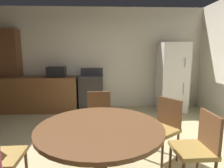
# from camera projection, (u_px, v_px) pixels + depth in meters

# --- Properties ---
(wall_back) EXTENTS (5.76, 0.12, 2.70)m
(wall_back) POSITION_uv_depth(u_px,v_px,m) (102.00, 59.00, 5.11)
(wall_back) COLOR silver
(wall_back) RESTS_ON ground
(kitchen_counter) EXTENTS (1.95, 0.60, 0.90)m
(kitchen_counter) POSITION_uv_depth(u_px,v_px,m) (40.00, 94.00, 4.80)
(kitchen_counter) COLOR brown
(kitchen_counter) RESTS_ON ground
(pantry_column) EXTENTS (0.44, 0.36, 2.10)m
(pantry_column) POSITION_uv_depth(u_px,v_px,m) (12.00, 70.00, 4.85)
(pantry_column) COLOR brown
(pantry_column) RESTS_ON ground
(oven_range) EXTENTS (0.60, 0.60, 1.10)m
(oven_range) POSITION_uv_depth(u_px,v_px,m) (92.00, 93.00, 4.85)
(oven_range) COLOR #2D2B28
(oven_range) RESTS_ON ground
(refrigerator) EXTENTS (0.68, 0.68, 1.76)m
(refrigerator) POSITION_uv_depth(u_px,v_px,m) (172.00, 77.00, 4.81)
(refrigerator) COLOR white
(refrigerator) RESTS_ON ground
(microwave) EXTENTS (0.44, 0.32, 0.26)m
(microwave) POSITION_uv_depth(u_px,v_px,m) (56.00, 72.00, 4.72)
(microwave) COLOR black
(microwave) RESTS_ON kitchen_counter
(dining_table) EXTENTS (1.31, 1.31, 0.76)m
(dining_table) POSITION_uv_depth(u_px,v_px,m) (100.00, 139.00, 1.93)
(dining_table) COLOR brown
(dining_table) RESTS_ON ground
(chair_north) EXTENTS (0.42, 0.42, 0.87)m
(chair_north) POSITION_uv_depth(u_px,v_px,m) (99.00, 115.00, 3.00)
(chair_north) COLOR brown
(chair_north) RESTS_ON ground
(chair_east) EXTENTS (0.41, 0.41, 0.87)m
(chair_east) POSITION_uv_depth(u_px,v_px,m) (198.00, 145.00, 2.02)
(chair_east) COLOR brown
(chair_east) RESTS_ON ground
(chair_northeast) EXTENTS (0.56, 0.56, 0.87)m
(chair_northeast) POSITION_uv_depth(u_px,v_px,m) (164.00, 125.00, 2.59)
(chair_northeast) COLOR brown
(chair_northeast) RESTS_ON ground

